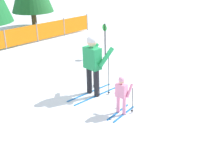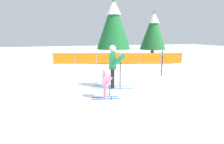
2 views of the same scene
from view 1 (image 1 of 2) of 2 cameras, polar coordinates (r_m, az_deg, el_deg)
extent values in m
plane|color=white|center=(8.45, -4.46, -4.02)|extent=(60.00, 60.00, 0.00)
cube|color=#1966B2|center=(8.39, -4.56, -4.13)|extent=(1.62, 0.54, 0.02)
cube|color=#1966B2|center=(8.18, -3.08, -4.81)|extent=(1.62, 0.54, 0.02)
cylinder|color=black|center=(8.22, -4.64, -1.57)|extent=(0.16, 0.16, 0.80)
cylinder|color=black|center=(8.00, -3.14, -2.21)|extent=(0.16, 0.16, 0.80)
cube|color=#1E8C4C|center=(7.86, -4.03, 2.84)|extent=(0.42, 0.56, 0.62)
cylinder|color=#1E8C4C|center=(8.22, -4.22, 3.99)|extent=(0.57, 0.29, 0.51)
cylinder|color=#1E8C4C|center=(7.78, -1.19, 3.02)|extent=(0.57, 0.29, 0.51)
sphere|color=#D8AD8C|center=(7.72, -4.12, 6.13)|extent=(0.27, 0.27, 0.27)
sphere|color=silver|center=(7.70, -4.13, 6.46)|extent=(0.28, 0.28, 0.28)
cylinder|color=black|center=(8.46, -3.81, 0.61)|extent=(0.02, 0.02, 1.24)
cylinder|color=black|center=(8.68, -3.72, -2.84)|extent=(0.07, 0.07, 0.01)
cylinder|color=black|center=(8.01, -0.68, -0.58)|extent=(0.02, 0.02, 1.24)
cylinder|color=black|center=(8.24, -0.66, -4.17)|extent=(0.07, 0.07, 0.01)
cube|color=#1966B2|center=(7.34, 1.24, -8.13)|extent=(0.96, 0.17, 0.02)
cube|color=#1966B2|center=(7.25, 2.46, -8.53)|extent=(0.96, 0.17, 0.02)
cylinder|color=pink|center=(7.22, 1.26, -6.50)|extent=(0.09, 0.09, 0.45)
cylinder|color=pink|center=(7.14, 2.49, -6.88)|extent=(0.09, 0.09, 0.45)
cube|color=pink|center=(6.99, 1.91, -3.78)|extent=(0.20, 0.30, 0.35)
cylinder|color=pink|center=(7.17, 1.19, -3.15)|extent=(0.28, 0.11, 0.33)
cylinder|color=pink|center=(7.00, 3.62, -3.83)|extent=(0.28, 0.11, 0.33)
sphere|color=#D8AD8C|center=(6.88, 1.93, -1.77)|extent=(0.15, 0.15, 0.15)
sphere|color=pink|center=(6.87, 1.94, -1.57)|extent=(0.16, 0.16, 0.16)
cylinder|color=black|center=(7.37, 1.19, -4.95)|extent=(0.02, 0.02, 0.71)
cylinder|color=black|center=(7.51, 1.17, -6.95)|extent=(0.07, 0.07, 0.01)
cylinder|color=black|center=(7.17, 4.16, -5.83)|extent=(0.02, 0.02, 0.71)
cylinder|color=black|center=(7.31, 4.10, -7.87)|extent=(0.07, 0.07, 0.01)
cylinder|color=gray|center=(13.14, -20.92, 6.25)|extent=(0.06, 0.06, 0.93)
cylinder|color=gray|center=(13.93, -14.99, 7.77)|extent=(0.06, 0.06, 0.93)
cylinder|color=gray|center=(14.85, -9.72, 9.04)|extent=(0.06, 0.06, 0.93)
cylinder|color=gray|center=(15.88, -5.06, 10.09)|extent=(0.06, 0.06, 0.93)
cube|color=orange|center=(13.52, -17.87, 7.04)|extent=(1.58, 0.45, 0.78)
cube|color=orange|center=(14.37, -12.28, 8.43)|extent=(1.58, 0.45, 0.78)
cube|color=orange|center=(15.35, -7.32, 9.59)|extent=(1.58, 0.45, 0.78)
cylinder|color=#4C3823|center=(17.13, -15.54, 10.22)|extent=(0.29, 0.29, 0.92)
cylinder|color=black|center=(11.24, -1.42, 6.38)|extent=(0.05, 0.05, 1.36)
cylinder|color=green|center=(11.13, -1.53, 9.01)|extent=(0.15, 0.26, 0.28)
camera|label=2|loc=(5.47, 58.23, -4.91)|focal=28.00mm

